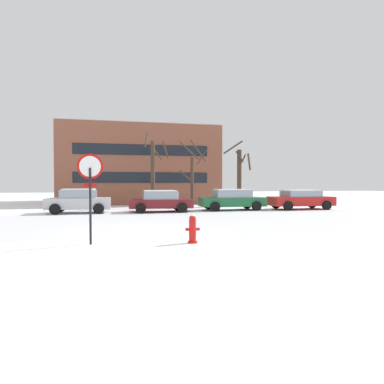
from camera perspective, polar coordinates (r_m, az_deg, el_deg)
ground_plane at (r=12.86m, az=-9.03°, el=-6.80°), size 120.00×120.00×0.00m
road_surface at (r=16.66m, az=-9.94°, el=-4.91°), size 80.00×9.66×0.00m
stop_sign at (r=10.77m, az=-16.45°, el=1.77°), size 0.76×0.13×2.73m
fire_hydrant at (r=10.70m, az=0.09°, el=-6.02°), size 0.44×0.30×0.90m
parked_car_silver at (r=22.50m, az=-18.16°, el=-1.38°), size 3.84×2.13×1.50m
parked_car_maroon at (r=22.36m, az=-5.30°, el=-1.45°), size 4.00×2.20×1.39m
parked_car_green at (r=23.90m, az=6.60°, el=-1.22°), size 4.47×2.07×1.43m
parked_car_red at (r=25.69m, az=17.49°, el=-1.14°), size 4.49×2.17×1.37m
tree_far_right at (r=25.98m, az=-6.37°, el=3.39°), size 1.93×1.90×5.72m
tree_far_mid at (r=25.56m, az=0.04°, el=2.47°), size 2.19×2.18×4.97m
tree_far_left at (r=28.41m, az=7.87°, el=2.89°), size 2.31×2.32×5.46m
building_far_left at (r=34.81m, az=-8.91°, el=4.21°), size 14.01×11.03×7.06m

